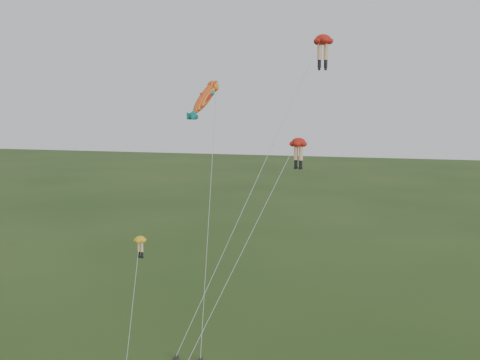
# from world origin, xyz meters

# --- Properties ---
(ground) EXTENTS (300.00, 300.00, 0.00)m
(ground) POSITION_xyz_m (0.00, 0.00, 0.00)
(ground) COLOR #254017
(ground) RESTS_ON ground
(legs_kite_red_high) EXTENTS (8.40, 13.48, 21.61)m
(legs_kite_red_high) POSITION_xyz_m (7.28, 12.11, 20.73)
(legs_kite_red_high) COLOR red
(legs_kite_red_high) RESTS_ON ground
(legs_kite_red_mid) EXTENTS (5.93, 12.28, 13.86)m
(legs_kite_red_mid) POSITION_xyz_m (6.24, 7.59, 13.09)
(legs_kite_red_mid) COLOR red
(legs_kite_red_mid) RESTS_ON ground
(legs_kite_yellow) EXTENTS (1.70, 5.15, 7.48)m
(legs_kite_yellow) POSITION_xyz_m (-3.11, 1.32, 6.74)
(legs_kite_yellow) COLOR yellow
(legs_kite_yellow) RESTS_ON ground
(fish_kite) EXTENTS (2.96, 8.09, 18.24)m
(fish_kite) POSITION_xyz_m (-0.15, 6.34, 16.66)
(fish_kite) COLOR orange
(fish_kite) RESTS_ON ground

